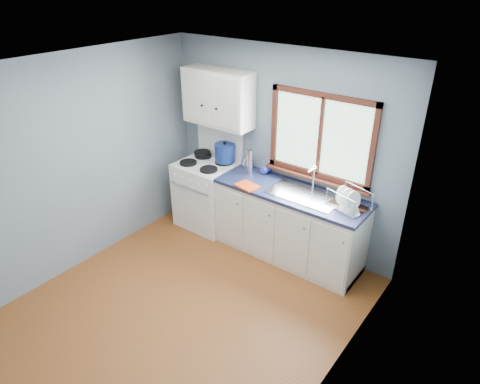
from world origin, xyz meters
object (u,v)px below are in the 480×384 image
Objects in this scene: base_cabinets at (289,227)px; dish_rack at (348,202)px; thermos at (250,162)px; utensil_crock at (247,163)px; gas_range at (207,192)px; stockpot at (225,152)px; skillet at (202,153)px; sink at (304,199)px.

dish_rack is (0.70, 0.04, 0.57)m from base_cabinets.
thermos is at bearing -164.53° from dish_rack.
utensil_crock is at bearing 166.00° from base_cabinets.
gas_range reaches higher than thermos.
stockpot is at bearing -166.24° from dish_rack.
skillet is (-0.19, 0.14, 0.49)m from gas_range.
stockpot is 0.46m from thermos.
thermos is at bearing 19.62° from skillet.
gas_range reaches higher than stockpot.
utensil_crock is 1.49m from dish_rack.
stockpot reaches higher than sink.
thermos is at bearing -8.25° from stockpot.
utensil_crock is at bearing 8.87° from stockpot.
thermos is 0.67× the size of dish_rack.
gas_range is 0.64m from stockpot.
skillet is at bearing -176.74° from stockpot.
skillet is (-1.68, 0.12, 0.12)m from sink.
sink reaches higher than skillet.
utensil_crock is at bearing 22.17° from gas_range.
gas_range is 4.04× the size of stockpot.
skillet is at bearing -165.10° from dish_rack.
stockpot is (-1.29, 0.14, 0.22)m from sink.
base_cabinets is at bearing -6.64° from thermos.
dish_rack is at bearing -1.54° from thermos.
sink is 0.53m from dish_rack.
base_cabinets is at bearing -14.00° from utensil_crock.
thermos is at bearing 173.36° from base_cabinets.
sink is at bearing 18.51° from skillet.
base_cabinets is (1.31, 0.02, -0.08)m from gas_range.
skillet is at bearing -174.11° from utensil_crock.
utensil_crock is 1.26× the size of thermos.
base_cabinets is at bearing -159.72° from dish_rack.
stockpot is 1.04× the size of thermos.
gas_range is at bearing -161.31° from dish_rack.
gas_range is 3.35× the size of utensil_crock.
thermos is (-0.66, 0.08, 0.67)m from base_cabinets.
stockpot is at bearing 172.70° from base_cabinets.
sink is (1.49, 0.02, 0.37)m from gas_range.
thermos is (0.65, 0.10, 0.59)m from gas_range.
stockpot is at bearing 40.23° from gas_range.
thermos reaches higher than base_cabinets.
base_cabinets is 5.49× the size of stockpot.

